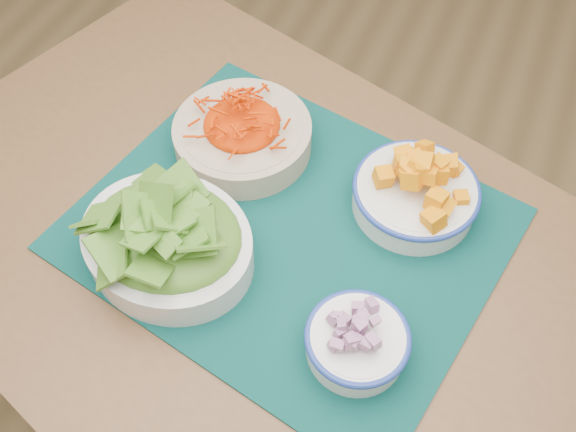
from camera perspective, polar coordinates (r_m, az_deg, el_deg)
The scene contains 7 objects.
ground at distance 1.60m, azimuth 0.72°, elevation -18.45°, with size 4.00×4.00×0.00m, color #987849.
table at distance 1.03m, azimuth -2.85°, elevation -5.29°, with size 1.31×1.06×0.75m.
placemat at distance 0.94m, azimuth -0.00°, elevation -1.13°, with size 0.58×0.48×0.00m, color black.
carrot_bowl at distance 1.01m, azimuth -4.09°, elevation 7.57°, with size 0.26×0.26×0.08m.
squash_bowl at distance 0.95m, azimuth 11.37°, elevation 2.44°, with size 0.24×0.24×0.09m.
lettuce_bowl at distance 0.89m, azimuth -10.79°, elevation -1.77°, with size 0.29×0.26×0.11m.
onion_bowl at distance 0.82m, azimuth 6.18°, elevation -10.86°, with size 0.15×0.15×0.07m.
Camera 1 is at (0.17, -0.44, 1.53)m, focal length 40.00 mm.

